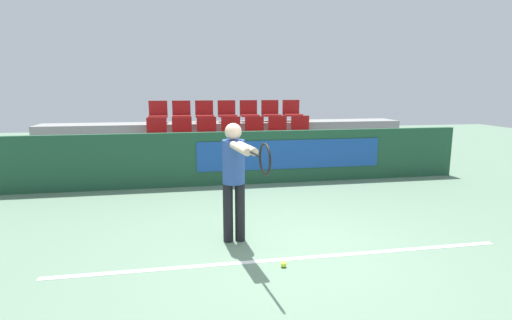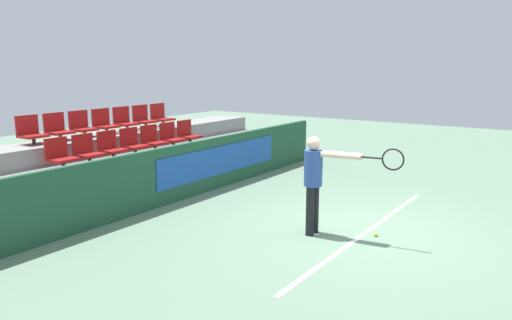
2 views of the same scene
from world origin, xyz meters
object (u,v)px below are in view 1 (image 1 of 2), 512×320
object	(u,v)px
stadium_chair_7	(157,131)
tennis_player	(235,172)
stadium_chair_16	(205,113)
stadium_chair_18	(249,112)
stadium_chair_8	(182,131)
stadium_chair_13	(301,129)
stadium_chair_20	(292,112)
stadium_chair_5	(288,149)
stadium_chair_10	(231,130)
stadium_chair_11	(255,129)
stadium_chair_4	(262,150)
stadium_chair_15	(182,113)
stadium_chair_14	(158,113)
stadium_chair_0	(155,153)
stadium_chair_1	(183,152)
stadium_chair_19	(271,112)
stadium_chair_2	(210,151)
stadium_chair_6	(312,148)
stadium_chair_9	(207,130)
tennis_ball	(284,264)
stadium_chair_3	(236,150)
stadium_chair_17	(227,113)
stadium_chair_12	(279,129)

from	to	relation	value
stadium_chair_7	tennis_player	world-z (taller)	tennis_player
stadium_chair_16	stadium_chair_18	size ratio (longest dim) A/B	1.00
stadium_chair_8	stadium_chair_16	size ratio (longest dim) A/B	1.00
stadium_chair_13	stadium_chair_20	world-z (taller)	stadium_chair_20
stadium_chair_5	stadium_chair_8	bearing A→B (deg)	159.21
stadium_chair_10	stadium_chair_11	distance (m)	0.59
stadium_chair_4	stadium_chair_11	size ratio (longest dim) A/B	1.00
stadium_chair_15	stadium_chair_11	bearing A→B (deg)	-26.85
tennis_player	stadium_chair_14	bearing A→B (deg)	94.72
stadium_chair_5	stadium_chair_0	bearing A→B (deg)	180.00
stadium_chair_4	stadium_chair_13	xyz separation A→B (m)	(1.18, 0.90, 0.37)
stadium_chair_4	stadium_chair_0	bearing A→B (deg)	180.00
stadium_chair_1	stadium_chair_8	distance (m)	0.97
stadium_chair_8	tennis_player	distance (m)	4.78
stadium_chair_19	stadium_chair_2	bearing A→B (deg)	-134.65
stadium_chair_6	stadium_chair_19	bearing A→B (deg)	108.22
stadium_chair_15	stadium_chair_9	bearing A→B (deg)	-56.64
stadium_chair_1	stadium_chair_10	world-z (taller)	stadium_chair_10
stadium_chair_1	stadium_chair_16	bearing A→B (deg)	71.78
stadium_chair_7	stadium_chair_10	distance (m)	1.77
stadium_chair_8	stadium_chair_2	bearing A→B (deg)	-56.64
tennis_ball	stadium_chair_10	bearing A→B (deg)	88.94
stadium_chair_0	stadium_chair_6	world-z (taller)	same
stadium_chair_3	stadium_chair_20	size ratio (longest dim) A/B	1.00
stadium_chair_8	stadium_chair_14	xyz separation A→B (m)	(-0.59, 0.90, 0.37)
stadium_chair_2	stadium_chair_10	distance (m)	1.13
stadium_chair_7	stadium_chair_13	xyz separation A→B (m)	(3.54, 0.00, 0.00)
stadium_chair_1	stadium_chair_15	distance (m)	1.94
stadium_chair_11	stadium_chair_16	world-z (taller)	stadium_chair_16
stadium_chair_11	tennis_player	distance (m)	4.86
stadium_chair_10	stadium_chair_17	world-z (taller)	stadium_chair_17
stadium_chair_1	stadium_chair_0	bearing A→B (deg)	180.00
stadium_chair_2	stadium_chair_6	bearing A→B (deg)	0.00
stadium_chair_16	stadium_chair_7	bearing A→B (deg)	-142.79
stadium_chair_5	stadium_chair_9	size ratio (longest dim) A/B	1.00
stadium_chair_15	tennis_player	bearing A→B (deg)	-83.47
stadium_chair_17	tennis_player	distance (m)	5.67
stadium_chair_9	stadium_chair_13	distance (m)	2.36
stadium_chair_3	stadium_chair_15	world-z (taller)	stadium_chair_15
stadium_chair_9	stadium_chair_14	distance (m)	1.53
stadium_chair_16	stadium_chair_19	xyz separation A→B (m)	(1.77, 0.00, 0.00)
stadium_chair_2	stadium_chair_9	bearing A→B (deg)	90.00
stadium_chair_12	tennis_ball	bearing A→B (deg)	-103.03
stadium_chair_4	stadium_chair_19	bearing A→B (deg)	71.78
stadium_chair_4	stadium_chair_8	bearing A→B (deg)	153.15
stadium_chair_4	stadium_chair_9	bearing A→B (deg)	142.79
stadium_chair_4	stadium_chair_10	xyz separation A→B (m)	(-0.59, 0.90, 0.37)
stadium_chair_5	stadium_chair_6	size ratio (longest dim) A/B	1.00
stadium_chair_17	stadium_chair_2	bearing A→B (deg)	-108.22
stadium_chair_10	tennis_ball	size ratio (longest dim) A/B	8.46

